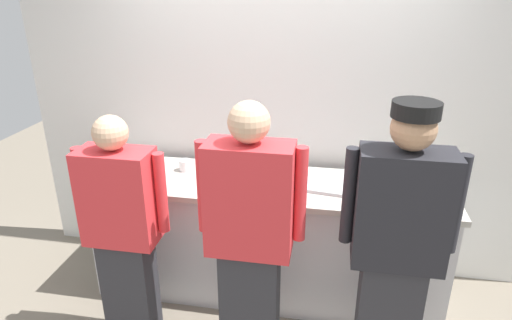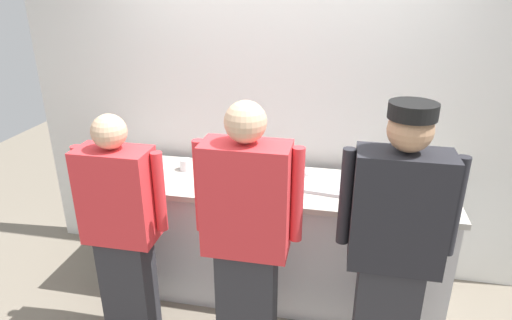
{
  "view_description": "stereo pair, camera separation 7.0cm",
  "coord_description": "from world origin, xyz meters",
  "px_view_note": "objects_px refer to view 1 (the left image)",
  "views": [
    {
      "loc": [
        0.43,
        -2.48,
        2.28
      ],
      "look_at": [
        -0.09,
        0.39,
        1.08
      ],
      "focal_mm": 31.07,
      "sensor_mm": 36.0,
      "label": 1
    },
    {
      "loc": [
        0.5,
        -2.47,
        2.28
      ],
      "look_at": [
        -0.09,
        0.39,
        1.08
      ],
      "focal_mm": 31.07,
      "sensor_mm": 36.0,
      "label": 2
    }
  ],
  "objects_px": {
    "chef_near_left": "(123,230)",
    "ramekin_yellow_sauce": "(302,172)",
    "chef_center": "(250,238)",
    "deli_cup": "(185,165)",
    "plate_stack_front": "(136,165)",
    "mixing_bowl_steel": "(259,176)",
    "squeeze_bottle_primary": "(409,176)",
    "sheet_tray": "(336,186)",
    "plate_stack_rear": "(405,192)",
    "chef_far_right": "(397,246)",
    "ramekin_orange_sauce": "(216,168)"
  },
  "relations": [
    {
      "from": "chef_center",
      "to": "sheet_tray",
      "type": "height_order",
      "value": "chef_center"
    },
    {
      "from": "chef_center",
      "to": "plate_stack_front",
      "type": "relative_size",
      "value": 8.46
    },
    {
      "from": "ramekin_orange_sauce",
      "to": "chef_far_right",
      "type": "bearing_deg",
      "value": -33.32
    },
    {
      "from": "chef_near_left",
      "to": "mixing_bowl_steel",
      "type": "relative_size",
      "value": 4.81
    },
    {
      "from": "ramekin_yellow_sauce",
      "to": "deli_cup",
      "type": "bearing_deg",
      "value": -175.06
    },
    {
      "from": "chef_near_left",
      "to": "plate_stack_front",
      "type": "distance_m",
      "value": 0.76
    },
    {
      "from": "deli_cup",
      "to": "plate_stack_rear",
      "type": "bearing_deg",
      "value": -6.38
    },
    {
      "from": "chef_far_right",
      "to": "deli_cup",
      "type": "height_order",
      "value": "chef_far_right"
    },
    {
      "from": "plate_stack_front",
      "to": "sheet_tray",
      "type": "bearing_deg",
      "value": -2.44
    },
    {
      "from": "chef_far_right",
      "to": "sheet_tray",
      "type": "relative_size",
      "value": 3.99
    },
    {
      "from": "plate_stack_front",
      "to": "sheet_tray",
      "type": "xyz_separation_m",
      "value": [
        1.52,
        -0.06,
        -0.02
      ]
    },
    {
      "from": "ramekin_orange_sauce",
      "to": "sheet_tray",
      "type": "bearing_deg",
      "value": -7.44
    },
    {
      "from": "sheet_tray",
      "to": "ramekin_orange_sauce",
      "type": "height_order",
      "value": "ramekin_orange_sauce"
    },
    {
      "from": "mixing_bowl_steel",
      "to": "squeeze_bottle_primary",
      "type": "distance_m",
      "value": 1.04
    },
    {
      "from": "chef_near_left",
      "to": "mixing_bowl_steel",
      "type": "bearing_deg",
      "value": 37.78
    },
    {
      "from": "ramekin_yellow_sauce",
      "to": "squeeze_bottle_primary",
      "type": "bearing_deg",
      "value": -5.92
    },
    {
      "from": "chef_near_left",
      "to": "chef_far_right",
      "type": "bearing_deg",
      "value": -1.45
    },
    {
      "from": "chef_center",
      "to": "chef_far_right",
      "type": "height_order",
      "value": "chef_far_right"
    },
    {
      "from": "deli_cup",
      "to": "sheet_tray",
      "type": "bearing_deg",
      "value": -4.57
    },
    {
      "from": "chef_far_right",
      "to": "ramekin_orange_sauce",
      "type": "bearing_deg",
      "value": 146.68
    },
    {
      "from": "plate_stack_rear",
      "to": "sheet_tray",
      "type": "bearing_deg",
      "value": 169.11
    },
    {
      "from": "mixing_bowl_steel",
      "to": "squeeze_bottle_primary",
      "type": "relative_size",
      "value": 1.85
    },
    {
      "from": "mixing_bowl_steel",
      "to": "ramekin_yellow_sauce",
      "type": "xyz_separation_m",
      "value": [
        0.28,
        0.23,
        -0.05
      ]
    },
    {
      "from": "sheet_tray",
      "to": "deli_cup",
      "type": "relative_size",
      "value": 4.84
    },
    {
      "from": "mixing_bowl_steel",
      "to": "ramekin_orange_sauce",
      "type": "height_order",
      "value": "mixing_bowl_steel"
    },
    {
      "from": "chef_center",
      "to": "deli_cup",
      "type": "relative_size",
      "value": 18.99
    },
    {
      "from": "chef_center",
      "to": "sheet_tray",
      "type": "distance_m",
      "value": 0.86
    },
    {
      "from": "chef_far_right",
      "to": "ramekin_orange_sauce",
      "type": "distance_m",
      "value": 1.47
    },
    {
      "from": "plate_stack_rear",
      "to": "sheet_tray",
      "type": "distance_m",
      "value": 0.46
    },
    {
      "from": "chef_center",
      "to": "chef_far_right",
      "type": "xyz_separation_m",
      "value": [
        0.81,
        0.02,
        0.03
      ]
    },
    {
      "from": "squeeze_bottle_primary",
      "to": "chef_far_right",
      "type": "bearing_deg",
      "value": -101.44
    },
    {
      "from": "deli_cup",
      "to": "chef_center",
      "type": "bearing_deg",
      "value": -50.9
    },
    {
      "from": "sheet_tray",
      "to": "deli_cup",
      "type": "xyz_separation_m",
      "value": [
        -1.13,
        0.09,
        0.03
      ]
    },
    {
      "from": "chef_far_right",
      "to": "plate_stack_front",
      "type": "xyz_separation_m",
      "value": [
        -1.85,
        0.76,
        0.02
      ]
    },
    {
      "from": "mixing_bowl_steel",
      "to": "squeeze_bottle_primary",
      "type": "bearing_deg",
      "value": 8.61
    },
    {
      "from": "ramekin_yellow_sauce",
      "to": "plate_stack_front",
      "type": "bearing_deg",
      "value": -175.38
    },
    {
      "from": "mixing_bowl_steel",
      "to": "sheet_tray",
      "type": "height_order",
      "value": "mixing_bowl_steel"
    },
    {
      "from": "chef_center",
      "to": "chef_near_left",
      "type": "bearing_deg",
      "value": 175.45
    },
    {
      "from": "sheet_tray",
      "to": "squeeze_bottle_primary",
      "type": "bearing_deg",
      "value": 10.22
    },
    {
      "from": "chef_center",
      "to": "ramekin_orange_sauce",
      "type": "bearing_deg",
      "value": 116.76
    },
    {
      "from": "plate_stack_rear",
      "to": "ramekin_orange_sauce",
      "type": "xyz_separation_m",
      "value": [
        -1.34,
        0.2,
        -0.02
      ]
    },
    {
      "from": "chef_near_left",
      "to": "ramekin_yellow_sauce",
      "type": "height_order",
      "value": "chef_near_left"
    },
    {
      "from": "deli_cup",
      "to": "plate_stack_front",
      "type": "bearing_deg",
      "value": -176.1
    },
    {
      "from": "chef_far_right",
      "to": "sheet_tray",
      "type": "bearing_deg",
      "value": 115.73
    },
    {
      "from": "squeeze_bottle_primary",
      "to": "ramekin_yellow_sauce",
      "type": "height_order",
      "value": "squeeze_bottle_primary"
    },
    {
      "from": "plate_stack_front",
      "to": "ramekin_yellow_sauce",
      "type": "bearing_deg",
      "value": 4.62
    },
    {
      "from": "chef_near_left",
      "to": "ramekin_yellow_sauce",
      "type": "relative_size",
      "value": 15.63
    },
    {
      "from": "sheet_tray",
      "to": "squeeze_bottle_primary",
      "type": "relative_size",
      "value": 2.46
    },
    {
      "from": "mixing_bowl_steel",
      "to": "plate_stack_rear",
      "type": "bearing_deg",
      "value": -1.07
    },
    {
      "from": "plate_stack_front",
      "to": "ramekin_orange_sauce",
      "type": "distance_m",
      "value": 0.62
    }
  ]
}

